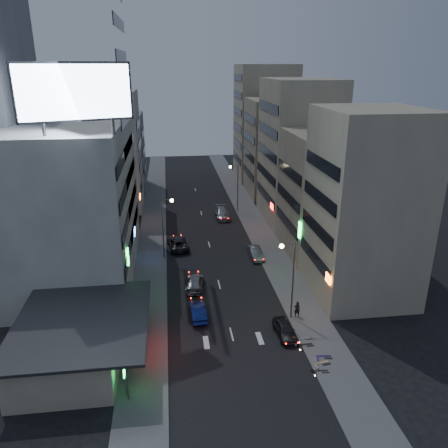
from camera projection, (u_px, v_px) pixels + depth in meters
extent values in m
plane|color=black|center=(238.00, 361.00, 37.47)|extent=(180.00, 180.00, 0.00)
cube|color=#4C4C4F|center=(153.00, 236.00, 64.41)|extent=(4.00, 120.00, 0.12)
cube|color=#4C4C4F|center=(259.00, 231.00, 66.34)|extent=(4.00, 120.00, 0.12)
cube|color=tan|center=(72.00, 342.00, 37.02)|extent=(8.00, 12.00, 3.60)
cube|color=black|center=(82.00, 321.00, 36.47)|extent=(11.00, 13.00, 0.25)
cube|color=black|center=(132.00, 325.00, 37.19)|extent=(0.12, 4.00, 0.90)
cube|color=#FF1E14|center=(133.00, 324.00, 37.20)|extent=(0.04, 3.70, 0.70)
cube|color=beige|center=(68.00, 201.00, 50.94)|extent=(14.00, 24.00, 18.00)
cube|color=tan|center=(365.00, 206.00, 45.61)|extent=(10.00, 11.00, 20.00)
cube|color=tan|center=(329.00, 194.00, 57.06)|extent=(11.00, 12.00, 16.00)
cube|color=tan|center=(298.00, 153.00, 68.07)|extent=(10.00, 14.00, 22.00)
cube|color=beige|center=(107.00, 152.00, 74.05)|extent=(11.00, 10.00, 20.00)
cube|color=gray|center=(113.00, 152.00, 86.96)|extent=(12.00, 10.00, 15.00)
cube|color=tan|center=(278.00, 148.00, 82.79)|extent=(11.00, 12.00, 18.00)
cube|color=tan|center=(265.00, 123.00, 94.85)|extent=(12.00, 12.00, 24.00)
cylinder|color=#595B60|center=(43.00, 127.00, 38.39)|extent=(0.30, 0.30, 1.50)
cylinder|color=#595B60|center=(113.00, 126.00, 39.12)|extent=(0.30, 0.30, 1.50)
cube|color=black|center=(75.00, 92.00, 37.74)|extent=(9.52, 3.75, 5.00)
cube|color=#BFDDFF|center=(75.00, 92.00, 37.56)|extent=(9.04, 3.34, 4.60)
cylinder|color=#595B60|center=(293.00, 281.00, 42.39)|extent=(0.16, 0.16, 8.00)
cylinder|color=#595B60|center=(288.00, 245.00, 40.97)|extent=(1.40, 0.10, 0.10)
sphere|color=#FFD88C|center=(282.00, 246.00, 40.93)|extent=(0.44, 0.44, 0.44)
cylinder|color=#595B60|center=(163.00, 229.00, 55.77)|extent=(0.16, 0.16, 8.00)
cylinder|color=#595B60|center=(167.00, 200.00, 54.51)|extent=(1.40, 0.10, 0.10)
sphere|color=#FFD88C|center=(172.00, 201.00, 54.62)|extent=(0.44, 0.44, 0.44)
cylinder|color=#595B60|center=(238.00, 189.00, 74.05)|extent=(0.16, 0.16, 8.00)
cylinder|color=#595B60|center=(234.00, 166.00, 72.62)|extent=(1.40, 0.10, 0.10)
sphere|color=#FFD88C|center=(230.00, 167.00, 72.59)|extent=(0.44, 0.44, 0.44)
imported|color=#29282D|center=(285.00, 330.00, 40.72)|extent=(1.85, 4.08, 1.36)
imported|color=gray|center=(255.00, 253.00, 57.24)|extent=(1.68, 4.31, 1.40)
imported|color=#242429|center=(178.00, 243.00, 60.19)|extent=(3.15, 5.77, 1.53)
imported|color=gray|center=(222.00, 213.00, 72.15)|extent=(2.27, 5.56, 1.61)
imported|color=navy|center=(198.00, 311.00, 43.71)|extent=(1.65, 4.24, 1.38)
imported|color=gray|center=(195.00, 282.00, 49.51)|extent=(2.62, 4.93, 1.36)
imported|color=black|center=(297.00, 309.00, 43.61)|extent=(0.61, 0.40, 1.66)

